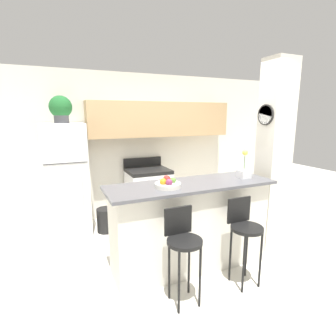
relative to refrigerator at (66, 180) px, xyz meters
name	(u,v)px	position (x,y,z in m)	size (l,w,h in m)	color
ground_plane	(190,265)	(1.30, -1.62, -0.86)	(14.00, 14.00, 0.00)	beige
wall_back	(147,136)	(1.43, 0.30, 0.60)	(5.60, 0.38, 2.55)	silver
pillar_right	(273,157)	(2.57, -1.59, 0.42)	(0.38, 0.32, 2.55)	silver
counter_bar	(191,225)	(1.30, -1.62, -0.33)	(2.00, 0.64, 1.05)	silver
refrigerator	(66,180)	(0.00, 0.00, 0.00)	(0.62, 0.65, 1.72)	white
stove_range	(148,194)	(1.34, 0.01, -0.40)	(0.71, 0.64, 1.07)	white
bar_stool_left	(183,242)	(0.93, -2.14, -0.23)	(0.34, 0.34, 0.95)	black
bar_stool_right	(244,229)	(1.68, -2.14, -0.23)	(0.34, 0.34, 0.95)	black
potted_plant_on_fridge	(61,108)	(0.00, 0.00, 1.07)	(0.32, 0.32, 0.40)	#4C4C51
orchid_vase	(244,171)	(2.03, -1.65, 0.29)	(0.14, 0.14, 0.36)	white
fruit_bowl	(168,184)	(0.97, -1.67, 0.24)	(0.29, 0.29, 0.12)	silver
trash_bin	(106,220)	(0.53, -0.22, -0.67)	(0.28, 0.28, 0.38)	black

